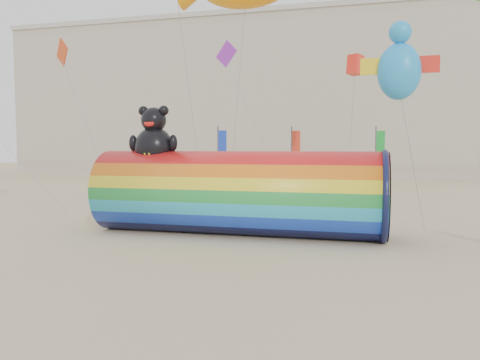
# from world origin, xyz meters

# --- Properties ---
(ground) EXTENTS (160.00, 160.00, 0.00)m
(ground) POSITION_xyz_m (0.00, 0.00, 0.00)
(ground) COLOR #CCB58C
(ground) RESTS_ON ground
(hotel_building) EXTENTS (60.40, 15.40, 20.60)m
(hotel_building) POSITION_xyz_m (-12.00, 45.95, 10.31)
(hotel_building) COLOR #B7AD99
(hotel_building) RESTS_ON ground
(windsock_assembly) EXTENTS (12.45, 3.79, 5.74)m
(windsock_assembly) POSITION_xyz_m (0.27, 1.92, 1.90)
(windsock_assembly) COLOR red
(windsock_assembly) RESTS_ON ground
(festival_banners) EXTENTS (10.83, 3.47, 5.20)m
(festival_banners) POSITION_xyz_m (1.32, 14.00, 2.64)
(festival_banners) COLOR #59595E
(festival_banners) RESTS_ON ground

